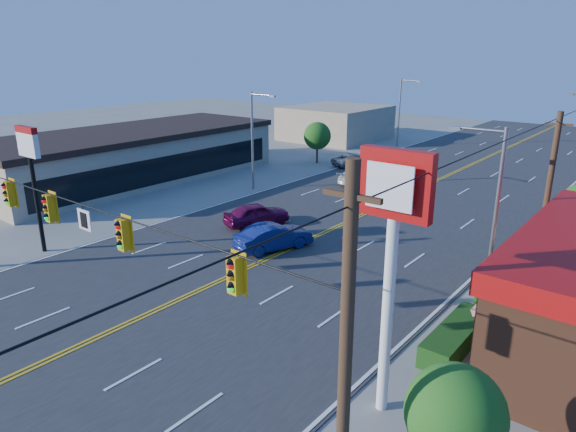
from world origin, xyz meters
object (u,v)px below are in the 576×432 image
Objects in this scene: pizza_hut_sign at (31,163)px; car_blue at (274,238)px; kfc_pylon at (393,233)px; signal_span at (67,228)px; car_magenta at (257,215)px; car_white at (356,177)px; car_silver at (352,160)px.

pizza_hut_sign reaches higher than car_blue.
kfc_pylon is 1.24× the size of pizza_hut_sign.
signal_span reaches higher than kfc_pylon.
signal_span is 5.53× the size of car_magenta.
signal_span is 5.69× the size of car_white.
signal_span is 36.32m from car_silver.
car_magenta reaches higher than car_white.
signal_span is 11.60m from pizza_hut_sign.
car_white is at bearing 141.61° from car_silver.
kfc_pylon is 1.85× the size of car_blue.
car_white is at bearing -65.84° from car_magenta.
signal_span is at bearing 112.44° from car_blue.
signal_span is 5.31× the size of car_blue.
car_white is (5.81, 24.95, -4.56)m from pizza_hut_sign.
pizza_hut_sign is at bearing 80.03° from car_magenta.
car_silver is (-4.90, 19.80, -0.15)m from car_magenta.
kfc_pylon is at bearing 121.60° from car_white.
kfc_pylon reaches higher than car_magenta.
signal_span reaches higher than car_silver.
signal_span is 5.62× the size of car_silver.
car_blue reaches higher than car_silver.
car_white is (-4.49, 16.51, -0.14)m from car_blue.
car_silver is (1.72, 30.88, -4.58)m from pizza_hut_sign.
car_magenta is at bearing 59.18° from pizza_hut_sign.
car_white is (-5.07, 28.95, -4.27)m from signal_span.
car_white is 7.21m from car_silver.
car_white is at bearing 99.93° from signal_span.
car_blue is at bearing 144.17° from kfc_pylon.
car_blue is (-11.70, 8.45, -5.29)m from kfc_pylon.
pizza_hut_sign is at bearing 159.81° from signal_span.
kfc_pylon is 1.97× the size of car_silver.
kfc_pylon reaches higher than car_white.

